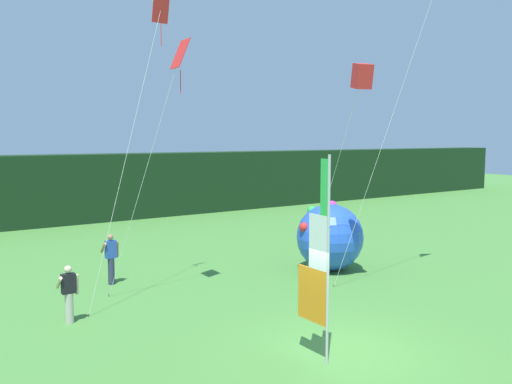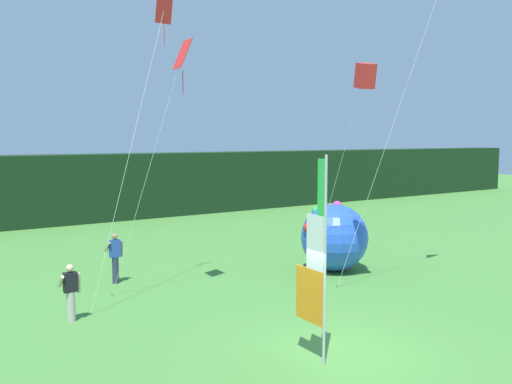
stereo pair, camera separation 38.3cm
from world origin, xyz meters
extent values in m
plane|color=#478438|center=(0.00, 0.00, 0.00)|extent=(120.00, 120.00, 0.00)
cube|color=black|center=(0.00, 23.08, 2.00)|extent=(80.00, 2.40, 4.00)
cylinder|color=#B7B7BC|center=(-0.83, -0.33, 2.31)|extent=(0.06, 0.06, 4.62)
cube|color=orange|center=(-0.83, 0.19, 1.45)|extent=(0.02, 0.97, 1.23)
cube|color=white|center=(-0.83, 0.00, 2.68)|extent=(0.02, 0.60, 1.23)
cube|color=green|center=(-0.83, -0.18, 3.91)|extent=(0.02, 0.23, 1.23)
cylinder|color=#2D334C|center=(-2.50, 8.69, 0.46)|extent=(0.22, 0.22, 0.91)
cube|color=#284CA8|center=(-2.50, 8.69, 1.21)|extent=(0.36, 0.20, 0.60)
sphere|color=#A37556|center=(-2.50, 8.69, 1.63)|extent=(0.20, 0.20, 0.20)
cylinder|color=#A37556|center=(-2.73, 8.75, 1.29)|extent=(0.09, 0.48, 0.42)
cylinder|color=#A37556|center=(-2.27, 8.69, 1.19)|extent=(0.09, 0.14, 0.56)
cylinder|color=#B7B2A3|center=(-4.75, 5.58, 0.41)|extent=(0.22, 0.22, 0.82)
cube|color=black|center=(-4.75, 5.58, 1.09)|extent=(0.36, 0.20, 0.54)
sphere|color=beige|center=(-4.75, 5.58, 1.48)|extent=(0.20, 0.20, 0.20)
cylinder|color=beige|center=(-4.98, 5.64, 1.13)|extent=(0.09, 0.48, 0.42)
cylinder|color=beige|center=(-4.52, 5.58, 1.03)|extent=(0.09, 0.14, 0.56)
sphere|color=blue|center=(4.96, 5.96, 1.25)|extent=(2.51, 2.51, 2.51)
sphere|color=green|center=(4.73, 6.75, 2.20)|extent=(0.35, 0.35, 0.35)
sphere|color=red|center=(3.81, 6.09, 1.73)|extent=(0.35, 0.35, 0.35)
sphere|color=#DB33A8|center=(5.34, 6.26, 2.41)|extent=(0.35, 0.35, 0.35)
cylinder|color=brown|center=(3.89, 6.06, 0.04)|extent=(0.03, 0.03, 0.08)
cylinder|color=silver|center=(3.79, 4.63, 3.43)|extent=(0.22, 2.87, 6.87)
cube|color=red|center=(3.69, 3.20, 6.87)|extent=(0.69, 0.77, 0.84)
cylinder|color=brown|center=(3.53, 4.16, 0.04)|extent=(0.03, 0.03, 0.08)
cylinder|color=silver|center=(5.09, 3.21, 5.66)|extent=(3.15, 1.92, 11.32)
cylinder|color=brown|center=(-3.06, 7.35, 0.04)|extent=(0.03, 0.03, 0.08)
cylinder|color=silver|center=(-2.14, 6.59, 3.73)|extent=(1.85, 1.54, 7.46)
cube|color=red|center=(-1.22, 5.82, 7.45)|extent=(0.42, 0.70, 0.88)
cylinder|color=red|center=(-1.22, 5.82, 6.63)|extent=(0.02, 0.02, 0.70)
cylinder|color=brown|center=(-4.18, 5.79, 0.04)|extent=(0.03, 0.03, 0.08)
cylinder|color=silver|center=(-2.75, 6.36, 4.45)|extent=(2.89, 1.17, 8.91)
cube|color=red|center=(-1.31, 6.94, 8.90)|extent=(0.56, 0.22, 0.75)
cylinder|color=red|center=(-1.31, 6.94, 8.17)|extent=(0.02, 0.02, 0.70)
camera|label=1|loc=(-8.52, -8.77, 4.97)|focal=37.53mm
camera|label=2|loc=(-8.20, -8.98, 4.97)|focal=37.53mm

